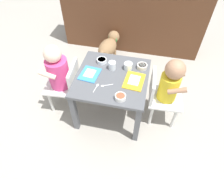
{
  "coord_description": "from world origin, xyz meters",
  "views": [
    {
      "loc": [
        0.26,
        -1.16,
        1.57
      ],
      "look_at": [
        0.0,
        0.0,
        0.29
      ],
      "focal_mm": 32.05,
      "sensor_mm": 36.0,
      "label": 1
    }
  ],
  "objects_px": {
    "food_tray_right": "(134,81)",
    "veggie_bowl_far": "(142,66)",
    "dog": "(109,46)",
    "water_cup_right": "(128,66)",
    "cereal_bowl_right_side": "(102,61)",
    "seated_child_left": "(59,72)",
    "seated_child_right": "(168,85)",
    "spoon_by_left_tray": "(106,85)",
    "veggie_bowl_near": "(120,97)",
    "food_tray_left": "(90,74)",
    "water_cup_left": "(112,66)",
    "spoon_by_right_tray": "(96,87)",
    "dining_table": "(112,83)"
  },
  "relations": [
    {
      "from": "food_tray_left",
      "to": "food_tray_right",
      "type": "xyz_separation_m",
      "value": [
        0.37,
        0.0,
        0.0
      ]
    },
    {
      "from": "seated_child_left",
      "to": "water_cup_left",
      "type": "relative_size",
      "value": 9.9
    },
    {
      "from": "seated_child_left",
      "to": "food_tray_right",
      "type": "xyz_separation_m",
      "value": [
        0.64,
        0.01,
        0.03
      ]
    },
    {
      "from": "water_cup_left",
      "to": "veggie_bowl_near",
      "type": "xyz_separation_m",
      "value": [
        0.13,
        -0.31,
        -0.01
      ]
    },
    {
      "from": "cereal_bowl_right_side",
      "to": "water_cup_left",
      "type": "bearing_deg",
      "value": -30.66
    },
    {
      "from": "dining_table",
      "to": "veggie_bowl_far",
      "type": "relative_size",
      "value": 6.77
    },
    {
      "from": "dog",
      "to": "water_cup_right",
      "type": "height_order",
      "value": "water_cup_right"
    },
    {
      "from": "veggie_bowl_far",
      "to": "water_cup_left",
      "type": "bearing_deg",
      "value": -165.67
    },
    {
      "from": "dining_table",
      "to": "water_cup_left",
      "type": "height_order",
      "value": "water_cup_left"
    },
    {
      "from": "water_cup_left",
      "to": "dog",
      "type": "bearing_deg",
      "value": 105.9
    },
    {
      "from": "cereal_bowl_right_side",
      "to": "veggie_bowl_near",
      "type": "bearing_deg",
      "value": -57.65
    },
    {
      "from": "dining_table",
      "to": "water_cup_left",
      "type": "distance_m",
      "value": 0.14
    },
    {
      "from": "seated_child_left",
      "to": "seated_child_right",
      "type": "distance_m",
      "value": 0.91
    },
    {
      "from": "spoon_by_right_tray",
      "to": "food_tray_left",
      "type": "bearing_deg",
      "value": 125.1
    },
    {
      "from": "seated_child_right",
      "to": "cereal_bowl_right_side",
      "type": "height_order",
      "value": "seated_child_right"
    },
    {
      "from": "food_tray_left",
      "to": "veggie_bowl_far",
      "type": "height_order",
      "value": "veggie_bowl_far"
    },
    {
      "from": "cereal_bowl_right_side",
      "to": "dining_table",
      "type": "bearing_deg",
      "value": -51.22
    },
    {
      "from": "seated_child_right",
      "to": "water_cup_right",
      "type": "xyz_separation_m",
      "value": [
        -0.34,
        0.1,
        0.05
      ]
    },
    {
      "from": "food_tray_right",
      "to": "spoon_by_left_tray",
      "type": "relative_size",
      "value": 2.24
    },
    {
      "from": "water_cup_left",
      "to": "spoon_by_left_tray",
      "type": "height_order",
      "value": "water_cup_left"
    },
    {
      "from": "seated_child_left",
      "to": "spoon_by_left_tray",
      "type": "xyz_separation_m",
      "value": [
        0.43,
        -0.09,
        0.03
      ]
    },
    {
      "from": "dog",
      "to": "veggie_bowl_near",
      "type": "xyz_separation_m",
      "value": [
        0.32,
        -0.97,
        0.26
      ]
    },
    {
      "from": "dining_table",
      "to": "spoon_by_left_tray",
      "type": "xyz_separation_m",
      "value": [
        -0.03,
        -0.11,
        0.08
      ]
    },
    {
      "from": "food_tray_right",
      "to": "veggie_bowl_near",
      "type": "xyz_separation_m",
      "value": [
        -0.07,
        -0.2,
        0.01
      ]
    },
    {
      "from": "seated_child_right",
      "to": "veggie_bowl_far",
      "type": "height_order",
      "value": "seated_child_right"
    },
    {
      "from": "veggie_bowl_far",
      "to": "spoon_by_right_tray",
      "type": "bearing_deg",
      "value": -136.28
    },
    {
      "from": "seated_child_left",
      "to": "veggie_bowl_near",
      "type": "xyz_separation_m",
      "value": [
        0.57,
        -0.2,
        0.04
      ]
    },
    {
      "from": "food_tray_left",
      "to": "cereal_bowl_right_side",
      "type": "height_order",
      "value": "cereal_bowl_right_side"
    },
    {
      "from": "veggie_bowl_far",
      "to": "cereal_bowl_right_side",
      "type": "xyz_separation_m",
      "value": [
        -0.35,
        0.0,
        -0.0
      ]
    },
    {
      "from": "seated_child_left",
      "to": "veggie_bowl_far",
      "type": "bearing_deg",
      "value": 14.8
    },
    {
      "from": "food_tray_left",
      "to": "spoon_by_left_tray",
      "type": "bearing_deg",
      "value": -31.74
    },
    {
      "from": "veggie_bowl_far",
      "to": "water_cup_right",
      "type": "bearing_deg",
      "value": -163.57
    },
    {
      "from": "veggie_bowl_near",
      "to": "cereal_bowl_right_side",
      "type": "bearing_deg",
      "value": 122.35
    },
    {
      "from": "dog",
      "to": "water_cup_right",
      "type": "distance_m",
      "value": 0.75
    },
    {
      "from": "dog",
      "to": "spoon_by_right_tray",
      "type": "relative_size",
      "value": 4.31
    },
    {
      "from": "spoon_by_left_tray",
      "to": "veggie_bowl_near",
      "type": "bearing_deg",
      "value": -37.45
    },
    {
      "from": "seated_child_right",
      "to": "food_tray_left",
      "type": "bearing_deg",
      "value": -176.13
    },
    {
      "from": "water_cup_right",
      "to": "cereal_bowl_right_side",
      "type": "distance_m",
      "value": 0.24
    },
    {
      "from": "water_cup_left",
      "to": "water_cup_right",
      "type": "bearing_deg",
      "value": 12.46
    },
    {
      "from": "food_tray_left",
      "to": "veggie_bowl_near",
      "type": "height_order",
      "value": "veggie_bowl_near"
    },
    {
      "from": "seated_child_left",
      "to": "dining_table",
      "type": "bearing_deg",
      "value": 2.87
    },
    {
      "from": "water_cup_right",
      "to": "cereal_bowl_right_side",
      "type": "bearing_deg",
      "value": 171.62
    },
    {
      "from": "food_tray_left",
      "to": "food_tray_right",
      "type": "relative_size",
      "value": 0.89
    },
    {
      "from": "seated_child_left",
      "to": "food_tray_left",
      "type": "xyz_separation_m",
      "value": [
        0.27,
        0.01,
        0.03
      ]
    },
    {
      "from": "food_tray_right",
      "to": "veggie_bowl_far",
      "type": "xyz_separation_m",
      "value": [
        0.04,
        0.17,
        0.01
      ]
    },
    {
      "from": "water_cup_left",
      "to": "water_cup_right",
      "type": "relative_size",
      "value": 0.99
    },
    {
      "from": "dog",
      "to": "veggie_bowl_far",
      "type": "distance_m",
      "value": 0.78
    },
    {
      "from": "dog",
      "to": "food_tray_right",
      "type": "height_order",
      "value": "food_tray_right"
    },
    {
      "from": "seated_child_right",
      "to": "dog",
      "type": "distance_m",
      "value": 1.01
    },
    {
      "from": "dog",
      "to": "food_tray_left",
      "type": "bearing_deg",
      "value": -88.32
    }
  ]
}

